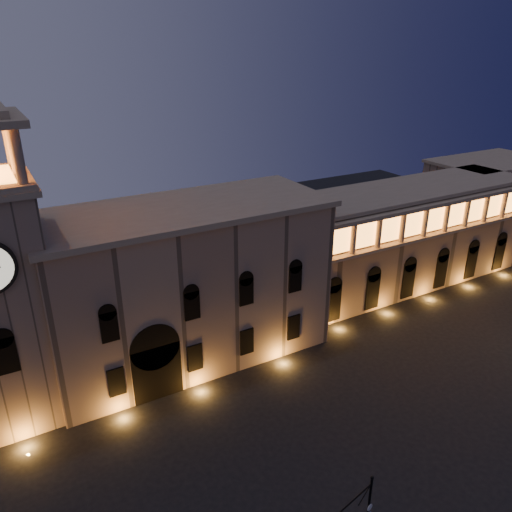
% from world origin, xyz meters
% --- Properties ---
extents(ground, '(160.00, 160.00, 0.00)m').
position_xyz_m(ground, '(0.00, 0.00, 0.00)').
color(ground, black).
rests_on(ground, ground).
extents(government_building, '(30.80, 12.80, 17.60)m').
position_xyz_m(government_building, '(-2.08, 21.93, 8.77)').
color(government_building, '#8E725D').
rests_on(government_building, ground).
extents(colonnade_wing, '(40.60, 11.50, 14.50)m').
position_xyz_m(colonnade_wing, '(32.00, 23.92, 7.33)').
color(colonnade_wing, '#886D57').
rests_on(colonnade_wing, ground).
extents(secondary_building, '(20.00, 12.00, 14.00)m').
position_xyz_m(secondary_building, '(58.00, 30.00, 7.00)').
color(secondary_building, '#886D57').
rests_on(secondary_building, ground).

